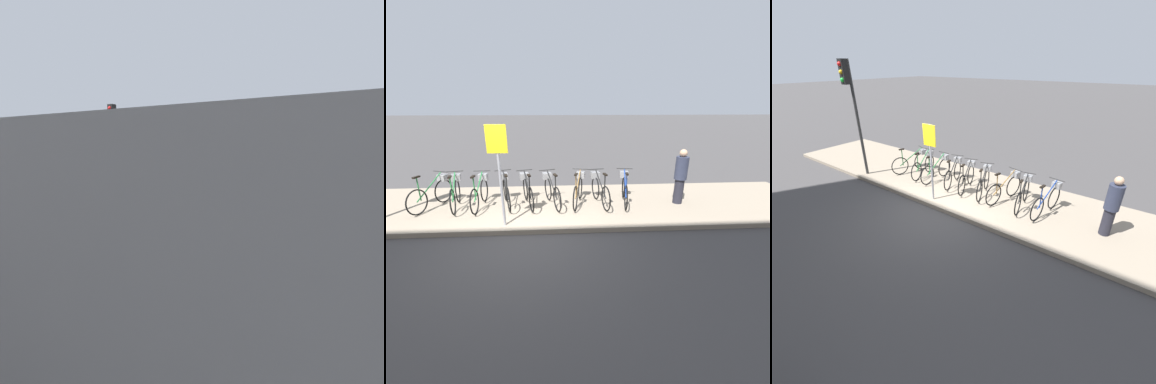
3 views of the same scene
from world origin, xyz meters
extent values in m
plane|color=#423F3F|center=(0.00, 0.00, 0.00)|extent=(120.00, 120.00, 0.00)
cube|color=gray|center=(0.00, 1.63, 0.06)|extent=(16.71, 3.27, 0.12)
torus|color=black|center=(-2.78, 1.04, 0.46)|extent=(0.25, 0.65, 0.68)
torus|color=black|center=(-2.49, 1.93, 0.46)|extent=(0.25, 0.65, 0.68)
cylinder|color=#267238|center=(-2.64, 1.48, 0.73)|extent=(0.33, 0.91, 0.57)
cylinder|color=#267238|center=(-2.74, 1.17, 0.76)|extent=(0.04, 0.04, 0.61)
cube|color=black|center=(-2.74, 1.17, 1.09)|extent=(0.13, 0.21, 0.04)
cylinder|color=#262626|center=(-2.49, 1.93, 1.03)|extent=(0.44, 0.17, 0.02)
cube|color=gray|center=(-2.48, 1.97, 0.84)|extent=(0.29, 0.27, 0.18)
torus|color=black|center=(-1.89, 1.01, 0.46)|extent=(0.19, 0.67, 0.68)
torus|color=black|center=(-2.10, 1.92, 0.46)|extent=(0.19, 0.67, 0.68)
cylinder|color=#267238|center=(-1.99, 1.46, 0.73)|extent=(0.25, 0.93, 0.57)
cylinder|color=#267238|center=(-1.91, 1.14, 0.76)|extent=(0.04, 0.04, 0.61)
cube|color=black|center=(-1.91, 1.14, 1.09)|extent=(0.11, 0.21, 0.04)
cylinder|color=#262626|center=(-2.10, 1.92, 1.03)|extent=(0.45, 0.13, 0.02)
cube|color=gray|center=(-2.11, 1.96, 0.84)|extent=(0.28, 0.25, 0.18)
torus|color=black|center=(-1.34, 1.00, 0.46)|extent=(0.04, 0.68, 0.68)
torus|color=black|center=(-1.35, 1.93, 0.46)|extent=(0.04, 0.68, 0.68)
cylinder|color=#267238|center=(-1.34, 1.46, 0.73)|extent=(0.04, 0.95, 0.57)
cylinder|color=#267238|center=(-1.34, 1.13, 0.76)|extent=(0.03, 0.03, 0.61)
cube|color=black|center=(-1.34, 1.13, 1.09)|extent=(0.07, 0.20, 0.04)
cylinder|color=#262626|center=(-1.35, 1.93, 1.03)|extent=(0.46, 0.03, 0.02)
cube|color=gray|center=(-1.35, 1.98, 0.84)|extent=(0.24, 0.20, 0.18)
torus|color=black|center=(-0.49, 1.08, 0.46)|extent=(0.24, 0.66, 0.68)
torus|color=black|center=(-0.77, 1.97, 0.46)|extent=(0.24, 0.66, 0.68)
cylinder|color=black|center=(-0.63, 1.52, 0.73)|extent=(0.32, 0.91, 0.57)
cylinder|color=black|center=(-0.53, 1.20, 0.76)|extent=(0.04, 0.04, 0.61)
cube|color=black|center=(-0.53, 1.20, 1.09)|extent=(0.13, 0.21, 0.04)
cylinder|color=#262626|center=(-0.77, 1.97, 1.03)|extent=(0.45, 0.16, 0.02)
cube|color=gray|center=(-0.79, 2.01, 0.84)|extent=(0.29, 0.26, 0.18)
torus|color=black|center=(0.10, 1.05, 0.46)|extent=(0.23, 0.66, 0.68)
torus|color=black|center=(-0.17, 1.94, 0.46)|extent=(0.23, 0.66, 0.68)
cylinder|color=black|center=(-0.03, 1.49, 0.73)|extent=(0.30, 0.91, 0.57)
cylinder|color=black|center=(0.06, 1.17, 0.76)|extent=(0.04, 0.04, 0.61)
cube|color=black|center=(0.06, 1.17, 1.09)|extent=(0.12, 0.21, 0.04)
cylinder|color=#262626|center=(-0.17, 1.94, 1.03)|extent=(0.45, 0.15, 0.02)
cube|color=gray|center=(-0.18, 1.99, 0.84)|extent=(0.29, 0.26, 0.18)
torus|color=black|center=(0.78, 1.03, 0.46)|extent=(0.24, 0.65, 0.68)
torus|color=black|center=(0.50, 1.92, 0.46)|extent=(0.24, 0.65, 0.68)
cylinder|color=black|center=(0.64, 1.48, 0.73)|extent=(0.32, 0.91, 0.57)
cylinder|color=black|center=(0.74, 1.16, 0.76)|extent=(0.04, 0.04, 0.61)
cube|color=black|center=(0.74, 1.16, 1.09)|extent=(0.13, 0.21, 0.04)
cylinder|color=#262626|center=(0.50, 1.92, 1.03)|extent=(0.45, 0.16, 0.02)
cube|color=gray|center=(0.48, 1.97, 0.84)|extent=(0.29, 0.26, 0.18)
torus|color=black|center=(1.26, 1.06, 0.46)|extent=(0.18, 0.67, 0.68)
torus|color=black|center=(1.45, 1.97, 0.46)|extent=(0.18, 0.67, 0.68)
cylinder|color=olive|center=(1.35, 1.52, 0.73)|extent=(0.23, 0.93, 0.57)
cylinder|color=olive|center=(1.28, 1.19, 0.76)|extent=(0.04, 0.04, 0.61)
cube|color=black|center=(1.28, 1.19, 1.09)|extent=(0.11, 0.21, 0.04)
cylinder|color=#262626|center=(1.45, 1.97, 1.03)|extent=(0.45, 0.12, 0.02)
cube|color=gray|center=(1.46, 2.02, 0.84)|extent=(0.28, 0.25, 0.18)
torus|color=black|center=(2.06, 1.01, 0.46)|extent=(0.15, 0.67, 0.68)
torus|color=black|center=(1.90, 1.92, 0.46)|extent=(0.15, 0.67, 0.68)
cylinder|color=black|center=(1.98, 1.46, 0.73)|extent=(0.20, 0.94, 0.57)
cylinder|color=black|center=(2.04, 1.13, 0.76)|extent=(0.04, 0.04, 0.61)
cube|color=black|center=(2.04, 1.13, 1.09)|extent=(0.10, 0.21, 0.04)
cylinder|color=#262626|center=(1.90, 1.92, 1.03)|extent=(0.46, 0.10, 0.02)
cube|color=gray|center=(1.89, 1.97, 0.84)|extent=(0.27, 0.24, 0.18)
torus|color=black|center=(2.61, 1.03, 0.46)|extent=(0.14, 0.67, 0.68)
torus|color=black|center=(2.75, 1.94, 0.46)|extent=(0.14, 0.67, 0.68)
cylinder|color=navy|center=(2.68, 1.49, 0.73)|extent=(0.18, 0.94, 0.57)
cylinder|color=navy|center=(2.63, 1.15, 0.76)|extent=(0.04, 0.04, 0.61)
cube|color=black|center=(2.63, 1.15, 1.09)|extent=(0.10, 0.21, 0.04)
cylinder|color=#262626|center=(2.75, 1.94, 1.03)|extent=(0.46, 0.09, 0.02)
cube|color=gray|center=(2.76, 1.99, 0.84)|extent=(0.27, 0.23, 0.18)
cylinder|color=#23232D|center=(4.22, 1.44, 0.48)|extent=(0.26, 0.26, 0.71)
cylinder|color=#2D3347|center=(4.22, 1.44, 1.15)|extent=(0.34, 0.34, 0.63)
sphere|color=tan|center=(4.22, 1.44, 1.57)|extent=(0.21, 0.21, 0.21)
cylinder|color=#2D2D2D|center=(-3.90, 0.35, 2.09)|extent=(0.10, 0.10, 3.93)
cube|color=black|center=(-3.90, 0.17, 3.68)|extent=(0.24, 0.20, 0.75)
sphere|color=red|center=(-3.90, 0.07, 3.90)|extent=(0.14, 0.14, 0.14)
sphere|color=gold|center=(-3.90, 0.07, 3.67)|extent=(0.14, 0.14, 0.14)
sphere|color=green|center=(-3.90, 0.07, 3.44)|extent=(0.14, 0.14, 0.14)
cylinder|color=#99999E|center=(-0.45, 0.30, 1.28)|extent=(0.06, 0.06, 2.31)
cube|color=yellow|center=(-0.45, 0.28, 2.13)|extent=(0.44, 0.03, 0.60)
camera|label=1|loc=(4.22, -8.46, 2.55)|focal=28.00mm
camera|label=2|loc=(0.94, -5.27, 2.86)|focal=24.00mm
camera|label=3|loc=(4.49, -4.86, 3.94)|focal=24.00mm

